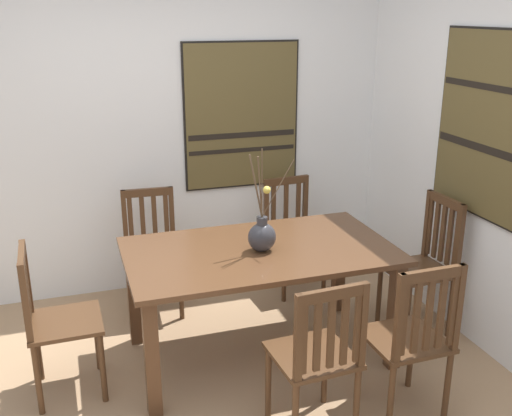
{
  "coord_description": "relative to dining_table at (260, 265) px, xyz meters",
  "views": [
    {
      "loc": [
        -0.79,
        -2.84,
        2.23
      ],
      "look_at": [
        0.33,
        0.59,
        1.02
      ],
      "focal_mm": 41.68,
      "sensor_mm": 36.0,
      "label": 1
    }
  ],
  "objects": [
    {
      "name": "dining_table",
      "position": [
        0.0,
        0.0,
        0.0
      ],
      "size": [
        1.71,
        0.98,
        0.77
      ],
      "color": "#51331E",
      "rests_on": "ground_plane"
    },
    {
      "name": "chair_1",
      "position": [
        -1.29,
        -0.03,
        -0.16
      ],
      "size": [
        0.43,
        0.43,
        0.95
      ],
      "color": "#4C301C",
      "rests_on": "ground_plane"
    },
    {
      "name": "chair_2",
      "position": [
        1.24,
        -0.03,
        -0.14
      ],
      "size": [
        0.44,
        0.44,
        0.99
      ],
      "color": "#4C301C",
      "rests_on": "ground_plane"
    },
    {
      "name": "chair_3",
      "position": [
        0.59,
        -0.88,
        -0.14
      ],
      "size": [
        0.43,
        0.43,
        0.98
      ],
      "color": "#4C301C",
      "rests_on": "ground_plane"
    },
    {
      "name": "painting_on_back_wall",
      "position": [
        0.27,
        1.29,
        0.74
      ],
      "size": [
        0.97,
        0.05,
        1.19
      ],
      "color": "black"
    },
    {
      "name": "ground_plane",
      "position": [
        -0.32,
        -0.5,
        -0.67
      ],
      "size": [
        6.4,
        6.4,
        0.03
      ],
      "primitive_type": "cube",
      "color": "#A37F5B"
    },
    {
      "name": "centerpiece_vase",
      "position": [
        0.0,
        -0.04,
        0.22
      ],
      "size": [
        0.27,
        0.15,
        0.68
      ],
      "color": "#333338",
      "rests_on": "dining_table"
    },
    {
      "name": "chair_5",
      "position": [
        0.03,
        -0.87,
        -0.15
      ],
      "size": [
        0.44,
        0.44,
        0.95
      ],
      "color": "#4C301C",
      "rests_on": "ground_plane"
    },
    {
      "name": "wall_back",
      "position": [
        -0.32,
        1.36,
        0.69
      ],
      "size": [
        6.4,
        0.12,
        2.7
      ],
      "primitive_type": "cube",
      "color": "white",
      "rests_on": "ground_plane"
    },
    {
      "name": "chair_0",
      "position": [
        0.59,
        0.91,
        -0.17
      ],
      "size": [
        0.45,
        0.45,
        0.92
      ],
      "color": "#4C301C",
      "rests_on": "ground_plane"
    },
    {
      "name": "painting_on_side_wall",
      "position": [
        1.47,
        -0.17,
        0.86
      ],
      "size": [
        0.05,
        0.89,
        1.21
      ],
      "color": "black"
    },
    {
      "name": "chair_4",
      "position": [
        -0.57,
        0.89,
        -0.16
      ],
      "size": [
        0.44,
        0.44,
        0.94
      ],
      "color": "#4C301C",
      "rests_on": "ground_plane"
    }
  ]
}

